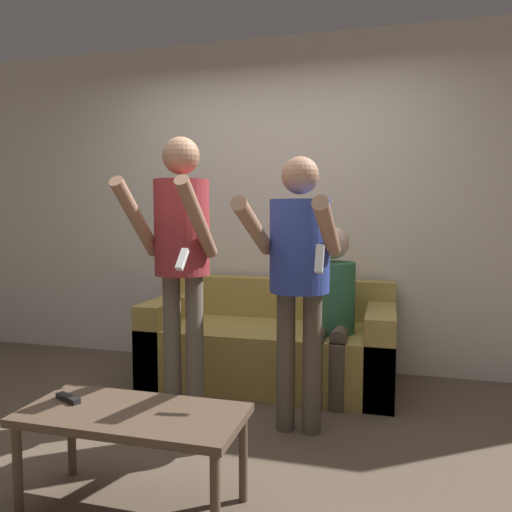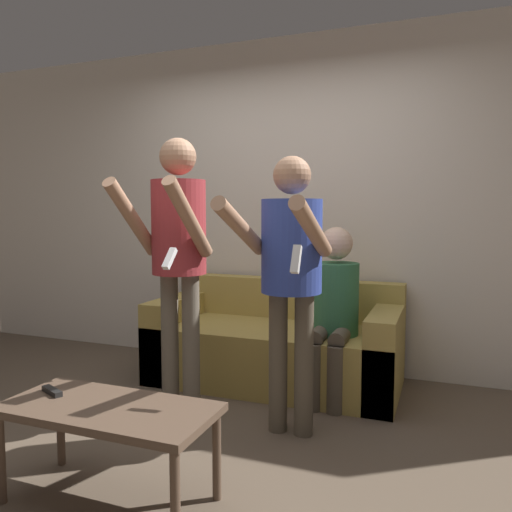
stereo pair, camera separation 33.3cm
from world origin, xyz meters
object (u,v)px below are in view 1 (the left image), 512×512
person_standing_left (181,244)px  person_standing_right (299,261)px  couch (270,346)px  remote_on_table (68,398)px  person_seated (331,302)px  coffee_table (133,422)px

person_standing_left → person_standing_right: 0.73m
person_standing_left → person_standing_right: (0.73, -0.01, -0.08)m
couch → person_standing_left: bearing=-113.9°
person_standing_left → remote_on_table: (-0.16, -0.92, -0.64)m
person_seated → remote_on_table: size_ratio=7.82×
person_seated → couch: bearing=160.3°
coffee_table → remote_on_table: bearing=175.5°
person_standing_left → remote_on_table: size_ratio=11.46×
person_standing_right → remote_on_table: person_standing_right is taller
couch → person_standing_right: 1.16m
person_standing_right → remote_on_table: 1.39m
couch → remote_on_table: 1.82m
person_standing_left → remote_on_table: 1.13m
remote_on_table → person_standing_right: bearing=45.8°
person_standing_left → remote_on_table: bearing=-99.8°
person_standing_left → person_seated: 1.15m
person_seated → coffee_table: bearing=-112.6°
person_standing_right → person_seated: 0.75m
person_standing_left → person_standing_right: bearing=-0.5°
couch → remote_on_table: bearing=-106.7°
coffee_table → person_standing_left: bearing=100.8°
couch → coffee_table: bearing=-96.0°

